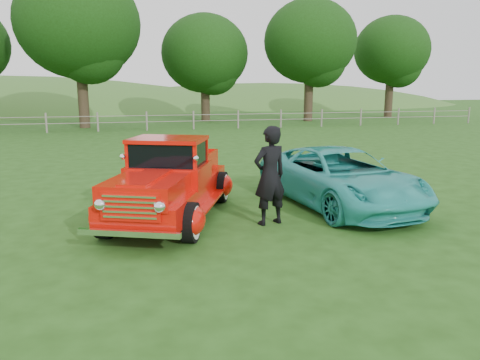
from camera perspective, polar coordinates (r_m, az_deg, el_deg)
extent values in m
plane|color=#204512|center=(9.05, -4.32, -7.03)|extent=(140.00, 140.00, 0.00)
ellipsoid|color=#326324|center=(73.95, 3.03, 6.32)|extent=(72.00, 52.00, 14.00)
cube|color=gray|center=(30.59, -11.30, 6.97)|extent=(48.00, 0.04, 0.04)
cube|color=gray|center=(30.56, -11.33, 7.72)|extent=(48.00, 0.04, 0.04)
cylinder|color=black|center=(33.57, -18.62, 10.18)|extent=(0.70, 0.70, 4.84)
ellipsoid|color=black|center=(33.80, -19.12, 17.65)|extent=(8.00, 8.00, 7.20)
cylinder|color=black|center=(38.02, -4.24, 10.01)|extent=(0.70, 0.70, 3.74)
ellipsoid|color=black|center=(38.08, -4.32, 15.13)|extent=(6.80, 6.80, 6.12)
cylinder|color=black|center=(38.28, 8.36, 10.42)|extent=(0.70, 0.70, 4.40)
ellipsoid|color=black|center=(38.42, 8.54, 16.40)|extent=(7.20, 7.20, 6.48)
cylinder|color=black|center=(45.03, 17.72, 10.02)|extent=(0.70, 0.70, 4.18)
ellipsoid|color=black|center=(45.12, 18.02, 14.84)|extent=(6.60, 6.60, 5.94)
cylinder|color=black|center=(9.27, -16.09, -4.56)|extent=(0.51, 0.79, 0.76)
cylinder|color=black|center=(8.72, -6.07, -5.16)|extent=(0.51, 0.79, 0.76)
cylinder|color=black|center=(12.07, -10.06, -0.58)|extent=(0.51, 0.79, 0.76)
cylinder|color=black|center=(11.65, -2.29, -0.84)|extent=(0.51, 0.79, 0.76)
cube|color=red|center=(10.34, -8.42, -1.43)|extent=(3.19, 4.85, 0.44)
ellipsoid|color=red|center=(9.29, -16.50, -4.29)|extent=(0.67, 0.85, 0.54)
ellipsoid|color=red|center=(8.70, -5.62, -4.93)|extent=(0.67, 0.85, 0.54)
ellipsoid|color=red|center=(12.08, -10.38, -0.38)|extent=(0.67, 0.85, 0.54)
ellipsoid|color=red|center=(11.63, -1.95, -0.66)|extent=(0.67, 0.85, 0.54)
cube|color=red|center=(8.82, -11.38, -1.19)|extent=(1.84, 1.98, 0.42)
cube|color=red|center=(10.16, -8.65, 0.70)|extent=(1.99, 1.85, 0.44)
cube|color=black|center=(10.08, -8.73, 3.33)|extent=(1.76, 1.58, 0.50)
cube|color=red|center=(10.05, -8.78, 4.91)|extent=(1.87, 1.71, 0.08)
cube|color=red|center=(11.54, -6.55, 1.85)|extent=(1.83, 2.25, 0.45)
cube|color=white|center=(8.11, -13.27, -3.26)|extent=(1.02, 0.50, 0.50)
cube|color=white|center=(8.14, -13.39, -6.36)|extent=(1.71, 0.78, 0.10)
cube|color=white|center=(12.65, -5.26, 0.30)|extent=(1.62, 0.74, 0.10)
imported|color=teal|center=(11.46, 12.08, 0.29)|extent=(2.92, 5.24, 1.39)
imported|color=black|center=(9.67, 3.66, 0.53)|extent=(0.86, 0.69, 2.07)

